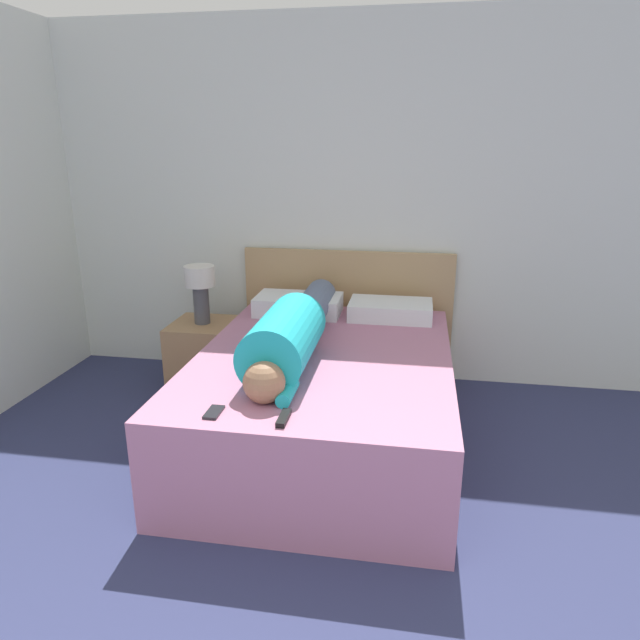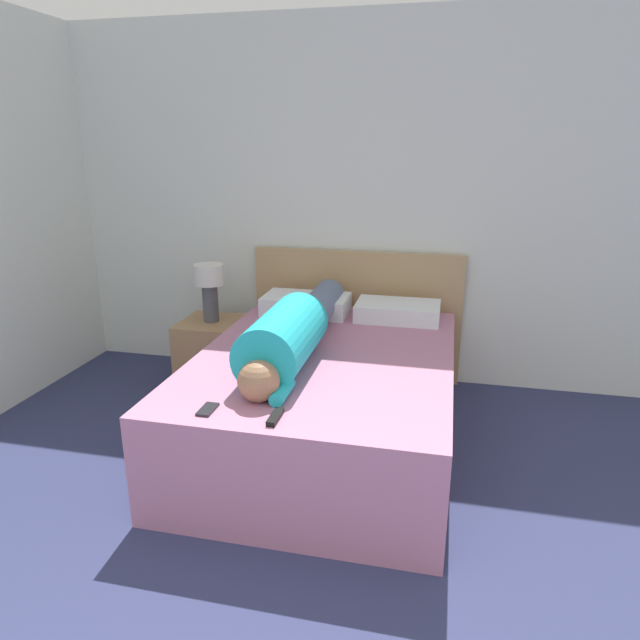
{
  "view_description": "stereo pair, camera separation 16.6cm",
  "coord_description": "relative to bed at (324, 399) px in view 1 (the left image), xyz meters",
  "views": [
    {
      "loc": [
        0.35,
        -0.18,
        1.76
      ],
      "look_at": [
        -0.15,
        2.72,
        0.83
      ],
      "focal_mm": 32.0,
      "sensor_mm": 36.0,
      "label": 1
    },
    {
      "loc": [
        0.51,
        -0.14,
        1.76
      ],
      "look_at": [
        -0.15,
        2.72,
        0.83
      ],
      "focal_mm": 32.0,
      "sensor_mm": 36.0,
      "label": 2
    }
  ],
  "objects": [
    {
      "name": "wall_back",
      "position": [
        0.15,
        1.15,
        1.01
      ],
      "size": [
        5.91,
        0.06,
        2.6
      ],
      "color": "silver",
      "rests_on": "ground_plane"
    },
    {
      "name": "bed",
      "position": [
        0.0,
        0.0,
        0.0
      ],
      "size": [
        1.45,
        1.98,
        0.58
      ],
      "color": "#B2708E",
      "rests_on": "ground_plane"
    },
    {
      "name": "headboard",
      "position": [
        0.0,
        1.08,
        0.2
      ],
      "size": [
        1.57,
        0.04,
        0.98
      ],
      "color": "tan",
      "rests_on": "ground_plane"
    },
    {
      "name": "nightstand",
      "position": [
        -1.0,
        0.67,
        -0.04
      ],
      "size": [
        0.45,
        0.47,
        0.5
      ],
      "color": "#A37A51",
      "rests_on": "ground_plane"
    },
    {
      "name": "table_lamp",
      "position": [
        -1.0,
        0.67,
        0.49
      ],
      "size": [
        0.21,
        0.21,
        0.42
      ],
      "color": "#4C4C51",
      "rests_on": "nightstand"
    },
    {
      "name": "person_lying",
      "position": [
        -0.17,
        -0.06,
        0.43
      ],
      "size": [
        0.33,
        1.72,
        0.33
      ],
      "color": "#936B4C",
      "rests_on": "bed"
    },
    {
      "name": "pillow_near_headboard",
      "position": [
        -0.31,
        0.76,
        0.35
      ],
      "size": [
        0.6,
        0.35,
        0.13
      ],
      "color": "white",
      "rests_on": "bed"
    },
    {
      "name": "pillow_second",
      "position": [
        0.34,
        0.76,
        0.35
      ],
      "size": [
        0.57,
        0.35,
        0.12
      ],
      "color": "white",
      "rests_on": "bed"
    },
    {
      "name": "tv_remote",
      "position": [
        -0.04,
        -0.85,
        0.3
      ],
      "size": [
        0.04,
        0.15,
        0.02
      ],
      "color": "black",
      "rests_on": "bed"
    },
    {
      "name": "cell_phone",
      "position": [
        -0.37,
        -0.83,
        0.29
      ],
      "size": [
        0.06,
        0.13,
        0.01
      ],
      "color": "black",
      "rests_on": "bed"
    }
  ]
}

